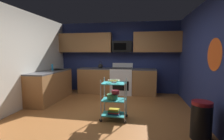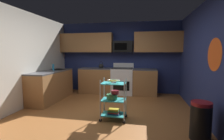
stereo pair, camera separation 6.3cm
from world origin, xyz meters
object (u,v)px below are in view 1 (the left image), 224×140
at_px(mixing_bowl_small, 115,92).
at_px(trash_can, 201,120).
at_px(rolling_cart, 114,100).
at_px(mixing_bowl_large, 112,97).
at_px(kettle, 100,66).
at_px(book_stack, 114,111).
at_px(oven_range, 122,81).
at_px(dish_soap_bottle, 52,67).
at_px(fruit_bowl, 114,81).
at_px(microwave, 122,47).

xyz_separation_m(mixing_bowl_small, trash_can, (1.58, -0.57, -0.29)).
xyz_separation_m(rolling_cart, mixing_bowl_small, (0.03, 0.02, 0.17)).
xyz_separation_m(mixing_bowl_large, kettle, (-0.85, 2.34, 0.48)).
height_order(mixing_bowl_large, trash_can, trash_can).
bearing_deg(trash_can, book_stack, 161.46).
bearing_deg(trash_can, oven_range, 120.73).
bearing_deg(dish_soap_bottle, mixing_bowl_small, -30.17).
bearing_deg(fruit_bowl, rolling_cart, -45.00).
bearing_deg(mixing_bowl_large, mixing_bowl_small, 20.94).
bearing_deg(mixing_bowl_small, book_stack, -139.01).
bearing_deg(book_stack, rolling_cart, 26.57).
height_order(rolling_cart, mixing_bowl_small, rolling_cart).
bearing_deg(fruit_bowl, book_stack, -90.00).
distance_m(kettle, trash_can, 3.87).
height_order(kettle, dish_soap_bottle, kettle).
bearing_deg(microwave, kettle, -172.16).
relative_size(mixing_bowl_small, trash_can, 0.28).
height_order(mixing_bowl_large, book_stack, mixing_bowl_large).
relative_size(microwave, mixing_bowl_large, 2.78).
bearing_deg(dish_soap_bottle, mixing_bowl_large, -31.37).
xyz_separation_m(mixing_bowl_small, book_stack, (-0.03, -0.02, -0.43)).
distance_m(microwave, book_stack, 2.88).
height_order(mixing_bowl_large, mixing_bowl_small, mixing_bowl_small).
distance_m(book_stack, dish_soap_bottle, 2.72).
distance_m(dish_soap_bottle, trash_can, 4.32).
bearing_deg(mixing_bowl_small, microwave, 93.08).
distance_m(microwave, mixing_bowl_small, 2.66).
bearing_deg(dish_soap_bottle, book_stack, -30.96).
bearing_deg(trash_can, microwave, 119.85).
height_order(fruit_bowl, trash_can, fruit_bowl).
xyz_separation_m(oven_range, kettle, (-0.79, -0.00, 0.52)).
bearing_deg(mixing_bowl_small, mixing_bowl_large, -159.06).
relative_size(microwave, book_stack, 2.77).
bearing_deg(rolling_cart, trash_can, -18.54).
distance_m(book_stack, kettle, 2.63).
height_order(rolling_cart, book_stack, rolling_cart).
xyz_separation_m(microwave, book_stack, (0.10, -2.45, -1.52)).
distance_m(fruit_bowl, mixing_bowl_large, 0.36).
distance_m(microwave, trash_can, 3.71).
distance_m(microwave, rolling_cart, 2.75).
bearing_deg(kettle, mixing_bowl_small, -68.35).
bearing_deg(trash_can, mixing_bowl_small, 160.36).
xyz_separation_m(rolling_cart, fruit_bowl, (-0.00, 0.00, 0.42)).
height_order(rolling_cart, kettle, kettle).
distance_m(rolling_cart, book_stack, 0.27).
relative_size(oven_range, kettle, 4.17).
height_order(microwave, fruit_bowl, microwave).
bearing_deg(fruit_bowl, dish_soap_bottle, 149.04).
bearing_deg(dish_soap_bottle, kettle, 37.05).
distance_m(oven_range, trash_can, 3.36).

